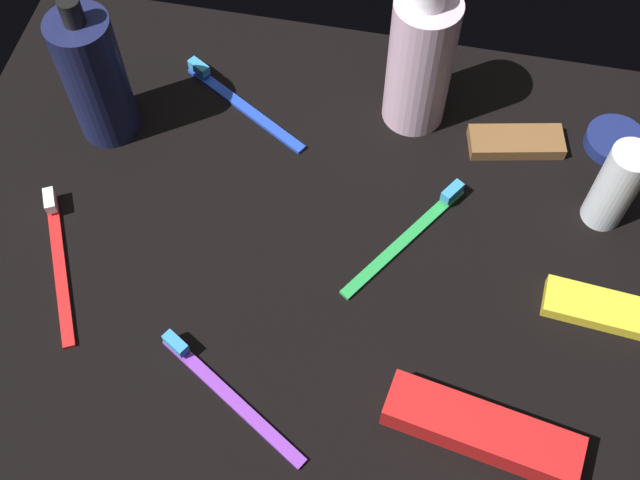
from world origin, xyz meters
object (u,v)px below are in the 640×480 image
toothbrush_green (411,232)px  snack_bar_yellow (597,308)px  bodywash_bottle (420,61)px  toothbrush_blue (238,101)px  cream_tin_left (615,141)px  toothbrush_purple (223,390)px  toothbrush_red (58,257)px  toothpaste_box_red (481,430)px  lotion_bottle (95,77)px  deodorant_stick (616,186)px  snack_bar_brown (516,142)px

toothbrush_green → snack_bar_yellow: bearing=-14.8°
bodywash_bottle → toothbrush_blue: size_ratio=1.16×
cream_tin_left → bodywash_bottle: bearing=179.6°
toothbrush_purple → toothbrush_red: size_ratio=0.96×
bodywash_bottle → toothpaste_box_red: 38.44cm
lotion_bottle → snack_bar_yellow: (54.54, -12.79, -7.34)cm
toothbrush_purple → toothbrush_blue: same height
bodywash_bottle → deodorant_stick: size_ratio=1.74×
deodorant_stick → snack_bar_yellow: 12.44cm
deodorant_stick → toothbrush_purple: size_ratio=0.67×
toothbrush_purple → toothbrush_red: 22.77cm
toothbrush_purple → toothbrush_green: size_ratio=1.02×
bodywash_bottle → toothbrush_green: 18.23cm
toothbrush_green → toothbrush_blue: 25.94cm
toothbrush_blue → lotion_bottle: bearing=-156.3°
toothbrush_red → cream_tin_left: bearing=25.2°
toothbrush_blue → cream_tin_left: toothbrush_blue is taller
toothbrush_blue → bodywash_bottle: bearing=7.7°
toothbrush_purple → toothbrush_red: bearing=152.7°
lotion_bottle → toothbrush_purple: lotion_bottle is taller
deodorant_stick → toothbrush_green: bearing=-161.4°
toothbrush_green → toothbrush_red: 36.41cm
lotion_bottle → toothpaste_box_red: 52.69cm
toothpaste_box_red → snack_bar_yellow: toothpaste_box_red is taller
toothbrush_purple → toothbrush_red: same height
toothpaste_box_red → snack_bar_brown: size_ratio=1.69×
toothbrush_purple → toothbrush_green: 25.20cm
toothbrush_blue → deodorant_stick: bearing=-9.7°
toothbrush_green → snack_bar_brown: (9.75, 13.86, 0.14)cm
lotion_bottle → toothbrush_red: 19.24cm
toothbrush_green → toothbrush_red: size_ratio=0.94×
bodywash_bottle → snack_bar_yellow: bodywash_bottle is taller
toothbrush_blue → toothpaste_box_red: (31.08, -33.45, 0.99)cm
snack_bar_brown → toothbrush_green: bearing=-137.0°
toothbrush_blue → cream_tin_left: (42.62, 2.52, 0.15)cm
bodywash_bottle → toothbrush_green: bearing=-82.5°
deodorant_stick → toothbrush_red: 57.00cm
bodywash_bottle → toothbrush_blue: bearing=-172.3°
lotion_bottle → deodorant_stick: 54.86cm
bodywash_bottle → snack_bar_brown: bearing=-11.6°
toothbrush_blue → toothbrush_red: 26.91cm
toothpaste_box_red → toothbrush_green: bearing=124.2°
toothbrush_red → snack_bar_brown: toothbrush_red is taller
snack_bar_brown → cream_tin_left: size_ratio=1.57×
lotion_bottle → cream_tin_left: 57.07cm
toothbrush_green → toothpaste_box_red: (8.99, -19.84, 0.99)cm
lotion_bottle → toothbrush_red: lotion_bottle is taller
deodorant_stick → toothbrush_purple: bearing=-141.7°
toothbrush_blue → toothpaste_box_red: 45.67cm
lotion_bottle → toothbrush_red: (0.42, -17.73, -7.48)cm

